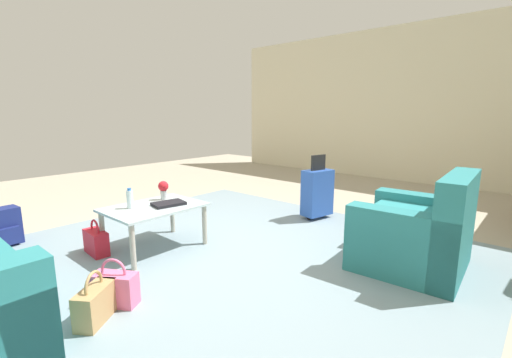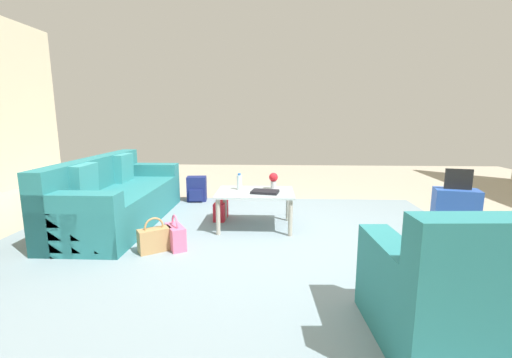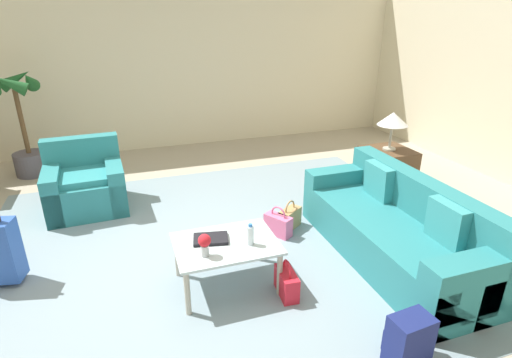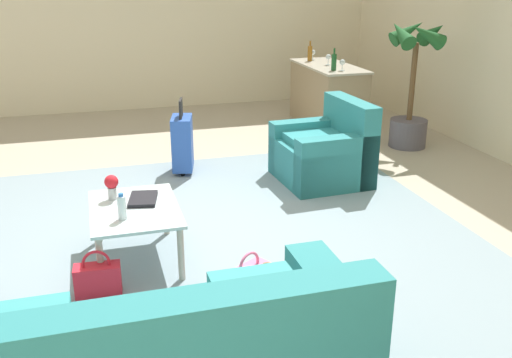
{
  "view_description": "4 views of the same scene",
  "coord_description": "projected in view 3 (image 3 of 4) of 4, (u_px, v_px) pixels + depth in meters",
  "views": [
    {
      "loc": [
        2.24,
        2.48,
        1.37
      ],
      "look_at": [
        -0.18,
        0.36,
        0.76
      ],
      "focal_mm": 24.0,
      "sensor_mm": 36.0,
      "label": 1
    },
    {
      "loc": [
        0.22,
        3.53,
        1.35
      ],
      "look_at": [
        0.38,
        -0.34,
        0.64
      ],
      "focal_mm": 24.0,
      "sensor_mm": 36.0,
      "label": 2
    },
    {
      "loc": [
        -0.34,
        -3.52,
        2.35
      ],
      "look_at": [
        0.87,
        0.03,
        0.8
      ],
      "focal_mm": 28.0,
      "sensor_mm": 36.0,
      "label": 3
    },
    {
      "loc": [
        4.57,
        -0.73,
        2.18
      ],
      "look_at": [
        0.69,
        0.4,
        0.7
      ],
      "focal_mm": 40.0,
      "sensor_mm": 36.0,
      "label": 4
    }
  ],
  "objects": [
    {
      "name": "side_table",
      "position": [
        386.0,
        168.0,
        5.8
      ],
      "size": [
        0.64,
        0.64,
        0.57
      ],
      "primitive_type": "cube",
      "color": "#513823",
      "rests_on": "ground"
    },
    {
      "name": "flower_vase",
      "position": [
        205.0,
        243.0,
        3.35
      ],
      "size": [
        0.11,
        0.11,
        0.21
      ],
      "color": "#B2B7BC",
      "rests_on": "coffee_table"
    },
    {
      "name": "handbag_red",
      "position": [
        287.0,
        283.0,
        3.58
      ],
      "size": [
        0.16,
        0.33,
        0.36
      ],
      "color": "red",
      "rests_on": "ground"
    },
    {
      "name": "water_bottle",
      "position": [
        250.0,
        235.0,
        3.53
      ],
      "size": [
        0.06,
        0.06,
        0.2
      ],
      "color": "silver",
      "rests_on": "coffee_table"
    },
    {
      "name": "handbag_pink",
      "position": [
        278.0,
        224.0,
        4.56
      ],
      "size": [
        0.28,
        0.35,
        0.36
      ],
      "color": "pink",
      "rests_on": "ground"
    },
    {
      "name": "coffee_table",
      "position": [
        226.0,
        248.0,
        3.61
      ],
      "size": [
        0.92,
        0.67,
        0.45
      ],
      "color": "silver",
      "rests_on": "ground"
    },
    {
      "name": "potted_palm",
      "position": [
        23.0,
        127.0,
        6.05
      ],
      "size": [
        0.64,
        0.64,
        1.65
      ],
      "color": "#514C56",
      "rests_on": "ground"
    },
    {
      "name": "area_rug",
      "position": [
        228.0,
        243.0,
        4.43
      ],
      "size": [
        5.2,
        4.4,
        0.01
      ],
      "primitive_type": "cube",
      "color": "gray",
      "rests_on": "ground"
    },
    {
      "name": "table_lamp",
      "position": [
        393.0,
        120.0,
        5.52
      ],
      "size": [
        0.42,
        0.42,
        0.54
      ],
      "color": "#ADA899",
      "rests_on": "side_table"
    },
    {
      "name": "ground_plane",
      "position": [
        177.0,
        263.0,
        4.08
      ],
      "size": [
        12.0,
        12.0,
        0.0
      ],
      "primitive_type": "plane",
      "color": "#A89E89"
    },
    {
      "name": "coffee_table_book",
      "position": [
        211.0,
        239.0,
        3.62
      ],
      "size": [
        0.35,
        0.27,
        0.03
      ],
      "primitive_type": "cube",
      "rotation": [
        0.0,
        0.0,
        -0.2
      ],
      "color": "black",
      "rests_on": "coffee_table"
    },
    {
      "name": "couch",
      "position": [
        398.0,
        231.0,
        4.09
      ],
      "size": [
        0.88,
        2.28,
        0.84
      ],
      "color": "teal",
      "rests_on": "ground"
    },
    {
      "name": "backpack_navy",
      "position": [
        408.0,
        340.0,
        2.86
      ],
      "size": [
        0.32,
        0.27,
        0.4
      ],
      "color": "navy",
      "rests_on": "ground"
    },
    {
      "name": "wall_back",
      "position": [
        137.0,
        64.0,
        7.05
      ],
      "size": [
        10.24,
        0.12,
        3.1
      ],
      "primitive_type": "cube",
      "color": "beige",
      "rests_on": "ground"
    },
    {
      "name": "handbag_tan",
      "position": [
        290.0,
        218.0,
        4.7
      ],
      "size": [
        0.34,
        0.3,
        0.36
      ],
      "color": "tan",
      "rests_on": "ground"
    },
    {
      "name": "armchair",
      "position": [
        86.0,
        186.0,
        5.16
      ],
      "size": [
        0.98,
        0.92,
        0.88
      ],
      "color": "teal",
      "rests_on": "ground"
    }
  ]
}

